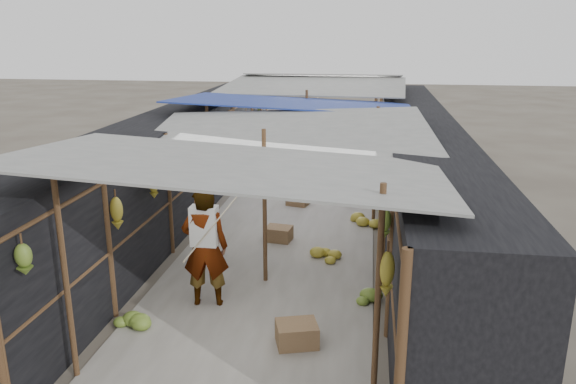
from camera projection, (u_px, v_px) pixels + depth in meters
The scene contains 13 objects.
aisle_slab at pixel (293, 215), 12.82m from camera, with size 3.60×16.00×0.02m, color #9E998E.
stall_left at pixel (177, 163), 12.88m from camera, with size 1.40×15.00×2.30m, color black.
stall_right at pixel (417, 171), 12.13m from camera, with size 1.40×15.00×2.30m, color black.
crate_near at pixel (279, 234), 11.25m from camera, with size 0.50×0.40×0.30m, color #876344.
crate_mid at pixel (297, 334), 7.52m from camera, with size 0.54×0.43×0.33m, color #876344.
crate_back at pixel (298, 199), 13.54m from camera, with size 0.49×0.40×0.31m, color #876344.
black_basin at pixel (361, 182), 15.28m from camera, with size 0.66×0.66×0.20m, color black.
vendor_elderly at pixel (205, 247), 8.43m from camera, with size 0.69×0.45×1.89m, color silver.
shopper_blue at pixel (295, 156), 15.11m from camera, with size 0.80×0.63×1.65m, color #2153A9.
vendor_seated at pixel (340, 183), 13.95m from camera, with size 0.55×0.31×0.85m, color #49443F.
market_canopy at pixel (297, 108), 12.49m from camera, with size 5.62×15.20×2.77m.
hanging_bananas at pixel (295, 143), 12.48m from camera, with size 3.95×14.34×0.77m.
floor_bananas at pixel (311, 219), 12.09m from camera, with size 3.96×10.33×0.36m.
Camera 1 is at (1.63, -5.56, 4.09)m, focal length 35.00 mm.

